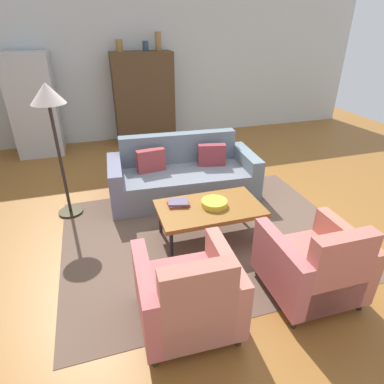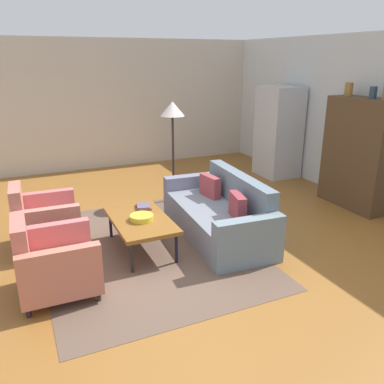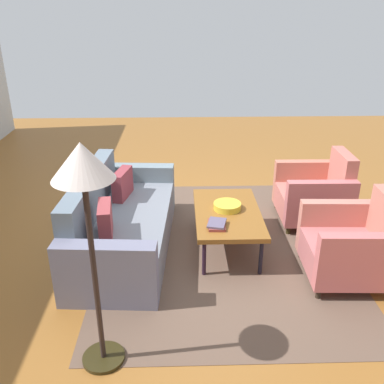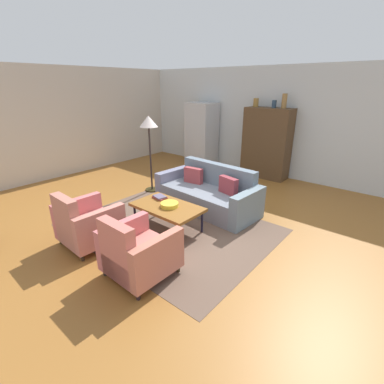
% 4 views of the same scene
% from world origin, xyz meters
% --- Properties ---
extents(ground_plane, '(11.21, 11.21, 0.00)m').
position_xyz_m(ground_plane, '(0.00, 0.00, 0.00)').
color(ground_plane, '#925C27').
extents(wall_back, '(9.34, 0.12, 2.80)m').
position_xyz_m(wall_back, '(0.00, 3.73, 1.40)').
color(wall_back, silver).
rests_on(wall_back, ground).
extents(area_rug, '(3.40, 2.60, 0.01)m').
position_xyz_m(area_rug, '(-0.31, -0.36, 0.00)').
color(area_rug, brown).
rests_on(area_rug, ground).
extents(couch, '(2.15, 1.03, 0.86)m').
position_xyz_m(couch, '(-0.31, 0.78, 0.29)').
color(couch, slate).
rests_on(couch, ground).
extents(coffee_table, '(1.20, 0.70, 0.44)m').
position_xyz_m(coffee_table, '(-0.31, -0.41, 0.40)').
color(coffee_table, black).
rests_on(coffee_table, ground).
extents(armchair_left, '(0.83, 0.83, 0.88)m').
position_xyz_m(armchair_left, '(-0.92, -1.57, 0.34)').
color(armchair_left, '#2C2219').
rests_on(armchair_left, ground).
extents(armchair_right, '(0.81, 0.81, 0.88)m').
position_xyz_m(armchair_right, '(0.29, -1.57, 0.34)').
color(armchair_right, '#352C14').
rests_on(armchair_right, ground).
extents(fruit_bowl, '(0.30, 0.30, 0.07)m').
position_xyz_m(fruit_bowl, '(-0.26, -0.41, 0.47)').
color(fruit_bowl, gold).
rests_on(fruit_bowl, coffee_table).
extents(book_stack, '(0.26, 0.22, 0.05)m').
position_xyz_m(book_stack, '(-0.65, -0.26, 0.46)').
color(book_stack, brown).
rests_on(book_stack, coffee_table).
extents(cabinet, '(1.20, 0.51, 1.80)m').
position_xyz_m(cabinet, '(-0.39, 3.38, 0.90)').
color(cabinet, '#4D351F').
rests_on(cabinet, ground).
extents(vase_tall, '(0.13, 0.13, 0.21)m').
position_xyz_m(vase_tall, '(-0.79, 3.38, 1.91)').
color(vase_tall, olive).
rests_on(vase_tall, cabinet).
extents(vase_round, '(0.11, 0.11, 0.18)m').
position_xyz_m(vase_round, '(-0.29, 3.38, 1.89)').
color(vase_round, '#2B4055').
rests_on(vase_round, cabinet).
extents(vase_small, '(0.12, 0.12, 0.34)m').
position_xyz_m(vase_small, '(-0.04, 3.38, 1.97)').
color(vase_small, olive).
rests_on(vase_small, cabinet).
extents(refrigerator, '(0.80, 0.73, 1.85)m').
position_xyz_m(refrigerator, '(-2.47, 3.28, 0.93)').
color(refrigerator, '#B7BABF').
rests_on(refrigerator, ground).
extents(floor_lamp, '(0.40, 0.40, 1.72)m').
position_xyz_m(floor_lamp, '(-1.92, 0.70, 1.44)').
color(floor_lamp, '#2D2710').
rests_on(floor_lamp, ground).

